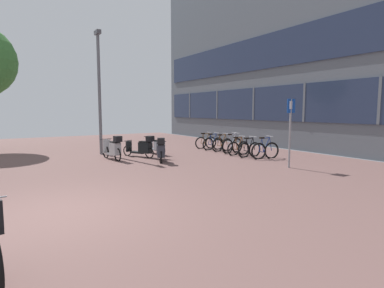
{
  "coord_description": "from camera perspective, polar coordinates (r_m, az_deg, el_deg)",
  "views": [
    {
      "loc": [
        -1.05,
        -6.58,
        2.07
      ],
      "look_at": [
        3.97,
        1.44,
        1.05
      ],
      "focal_mm": 29.21,
      "sensor_mm": 36.0,
      "label": 1
    }
  ],
  "objects": [
    {
      "name": "ground",
      "position": [
        7.33,
        -11.11,
        -10.56
      ],
      "size": [
        21.0,
        40.0,
        0.13
      ],
      "color": "#1C2729"
    },
    {
      "name": "bicycle_rack_00",
      "position": [
        13.81,
        13.2,
        -1.15
      ],
      "size": [
        1.38,
        0.48,
        1.02
      ],
      "color": "black",
      "rests_on": "ground"
    },
    {
      "name": "bicycle_rack_01",
      "position": [
        14.17,
        10.41,
        -0.99
      ],
      "size": [
        1.32,
        0.48,
        0.95
      ],
      "color": "black",
      "rests_on": "ground"
    },
    {
      "name": "bicycle_rack_02",
      "position": [
        14.72,
        8.47,
        -0.73
      ],
      "size": [
        1.25,
        0.48,
        0.93
      ],
      "color": "black",
      "rests_on": "ground"
    },
    {
      "name": "bicycle_rack_03",
      "position": [
        15.43,
        7.37,
        -0.28
      ],
      "size": [
        1.4,
        0.48,
        1.02
      ],
      "color": "black",
      "rests_on": "ground"
    },
    {
      "name": "bicycle_rack_04",
      "position": [
        15.97,
        5.56,
        -0.13
      ],
      "size": [
        1.29,
        0.48,
        0.95
      ],
      "color": "black",
      "rests_on": "ground"
    },
    {
      "name": "bicycle_rack_05",
      "position": [
        16.53,
        3.88,
        0.09
      ],
      "size": [
        1.29,
        0.48,
        0.94
      ],
      "color": "black",
      "rests_on": "ground"
    },
    {
      "name": "bicycle_rack_06",
      "position": [
        17.15,
        2.53,
        0.3
      ],
      "size": [
        1.28,
        0.48,
        0.93
      ],
      "color": "black",
      "rests_on": "ground"
    },
    {
      "name": "scooter_near",
      "position": [
        14.05,
        -9.04,
        -0.6
      ],
      "size": [
        1.01,
        1.61,
        0.99
      ],
      "color": "black",
      "rests_on": "ground"
    },
    {
      "name": "scooter_mid",
      "position": [
        13.49,
        -14.16,
        -0.82
      ],
      "size": [
        0.56,
        1.73,
        1.06
      ],
      "color": "black",
      "rests_on": "ground"
    },
    {
      "name": "scooter_far",
      "position": [
        12.75,
        -5.72,
        -1.15
      ],
      "size": [
        0.93,
        1.58,
        1.03
      ],
      "color": "black",
      "rests_on": "ground"
    },
    {
      "name": "scooter_extra",
      "position": [
        14.87,
        -6.5,
        -0.38
      ],
      "size": [
        0.52,
        1.84,
        0.86
      ],
      "color": "black",
      "rests_on": "ground"
    },
    {
      "name": "parking_sign",
      "position": [
        11.74,
        17.5,
        3.25
      ],
      "size": [
        0.4,
        0.07,
        2.48
      ],
      "color": "gray",
      "rests_on": "ground"
    },
    {
      "name": "lamp_post",
      "position": [
        15.36,
        -16.58,
        10.01
      ],
      "size": [
        0.2,
        0.52,
        5.71
      ],
      "color": "slate",
      "rests_on": "ground"
    }
  ]
}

